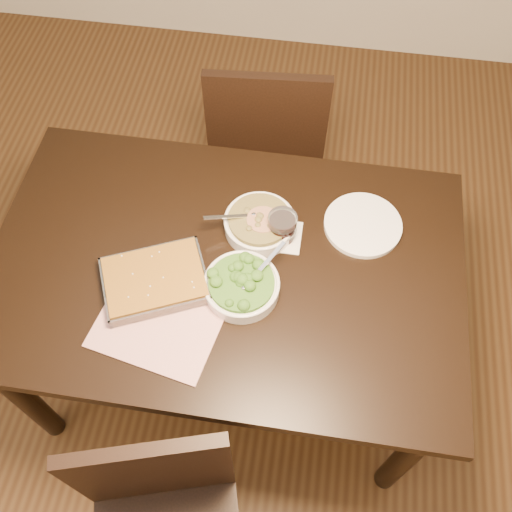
% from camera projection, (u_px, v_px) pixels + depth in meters
% --- Properties ---
extents(ground, '(4.00, 4.00, 0.00)m').
position_uv_depth(ground, '(233.00, 359.00, 2.31)').
color(ground, '#402612').
rests_on(ground, ground).
extents(table, '(1.40, 0.90, 0.75)m').
position_uv_depth(table, '(226.00, 280.00, 1.75)').
color(table, black).
rests_on(table, ground).
extents(magazine_a, '(0.37, 0.30, 0.01)m').
position_uv_depth(magazine_a, '(157.00, 327.00, 1.56)').
color(magazine_a, '#A93038').
rests_on(magazine_a, table).
extents(coaster, '(0.12, 0.12, 0.00)m').
position_uv_depth(coaster, '(282.00, 236.00, 1.72)').
color(coaster, white).
rests_on(coaster, table).
extents(stew_bowl, '(0.23, 0.22, 0.08)m').
position_uv_depth(stew_bowl, '(260.00, 223.00, 1.71)').
color(stew_bowl, white).
rests_on(stew_bowl, table).
extents(broccoli_bowl, '(0.22, 0.23, 0.08)m').
position_uv_depth(broccoli_bowl, '(242.00, 286.00, 1.60)').
color(broccoli_bowl, white).
rests_on(broccoli_bowl, table).
extents(baking_dish, '(0.35, 0.31, 0.05)m').
position_uv_depth(baking_dish, '(155.00, 281.00, 1.61)').
color(baking_dish, silver).
rests_on(baking_dish, table).
extents(wine_tumbler, '(0.09, 0.09, 0.10)m').
position_uv_depth(wine_tumbler, '(282.00, 226.00, 1.68)').
color(wine_tumbler, black).
rests_on(wine_tumbler, coaster).
extents(dinner_plate, '(0.24, 0.24, 0.02)m').
position_uv_depth(dinner_plate, '(363.00, 225.00, 1.73)').
color(dinner_plate, white).
rests_on(dinner_plate, table).
extents(chair_far, '(0.47, 0.47, 0.92)m').
position_uv_depth(chair_far, '(267.00, 138.00, 2.25)').
color(chair_far, black).
rests_on(chair_far, ground).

